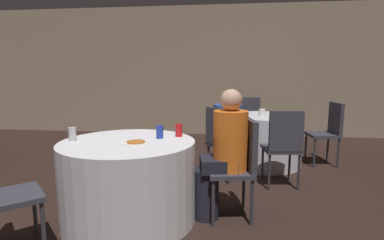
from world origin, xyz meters
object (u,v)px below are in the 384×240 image
chair_far_south (283,142)px  soda_can_red (179,130)px  chair_far_north (250,118)px  pizza_plate_near (136,142)px  table_far (264,140)px  chair_near_east (240,160)px  chair_far_east (329,128)px  soda_can_silver (72,134)px  table_near (129,181)px  person_orange_shirt (222,155)px  soda_can_blue (160,132)px  person_blue_shirt (231,132)px  chair_far_southwest (223,137)px

chair_far_south → soda_can_red: 1.34m
chair_far_north → pizza_plate_near: 3.16m
table_far → chair_near_east: (-0.42, -1.76, 0.19)m
chair_far_north → chair_far_east: 1.37m
soda_can_silver → chair_far_east: bearing=35.9°
table_near → chair_far_north: bearing=65.9°
chair_far_east → chair_far_north: bearing=46.0°
table_near → chair_far_north: chair_far_north is taller
soda_can_red → person_orange_shirt: bearing=-16.4°
soda_can_red → soda_can_silver: bearing=-161.8°
person_orange_shirt → pizza_plate_near: (-0.74, -0.20, 0.14)m
person_orange_shirt → soda_can_blue: (-0.58, 0.02, 0.20)m
chair_far_east → soda_can_silver: bearing=119.4°
chair_near_east → soda_can_red: 0.64m
person_blue_shirt → soda_can_silver: 1.96m
table_far → person_blue_shirt: size_ratio=0.95×
table_near → chair_far_south: bearing=32.4°
table_far → chair_far_south: size_ratio=1.17×
person_orange_shirt → soda_can_silver: bearing=88.5°
chair_far_southwest → soda_can_blue: bearing=-80.5°
chair_far_south → person_orange_shirt: 1.08m
soda_can_silver → soda_can_red: size_ratio=1.00×
soda_can_silver → chair_far_south: bearing=26.6°
chair_far_south → chair_far_southwest: (-0.70, 0.20, 0.00)m
chair_far_south → soda_can_silver: 2.27m
soda_can_silver → soda_can_red: bearing=18.2°
soda_can_red → chair_far_south: bearing=32.8°
chair_far_south → soda_can_silver: bearing=-159.9°
pizza_plate_near → soda_can_red: (0.32, 0.33, 0.05)m
chair_far_east → soda_can_blue: size_ratio=7.56×
chair_far_southwest → person_orange_shirt: size_ratio=0.77×
soda_can_blue → chair_far_north: bearing=69.3°
chair_far_south → soda_can_red: size_ratio=7.56×
chair_far_north → soda_can_blue: (-1.02, -2.71, 0.24)m
chair_near_east → soda_can_blue: size_ratio=7.56×
chair_far_north → soda_can_silver: chair_far_north is taller
chair_far_east → table_far: bearing=90.0°
chair_near_east → soda_can_blue: chair_near_east is taller
person_orange_shirt → pizza_plate_near: person_orange_shirt is taller
chair_far_southwest → pizza_plate_near: bearing=-81.8°
chair_near_east → person_orange_shirt: person_orange_shirt is taller
person_blue_shirt → soda_can_blue: 1.34m
person_blue_shirt → chair_far_southwest: bearing=-90.0°
chair_far_north → table_near: bearing=57.5°
chair_near_east → chair_far_east: same height
pizza_plate_near → soda_can_silver: 0.60m
person_orange_shirt → soda_can_red: size_ratio=9.80×
table_near → chair_near_east: size_ratio=1.30×
chair_far_southwest → person_orange_shirt: person_orange_shirt is taller
table_far → person_orange_shirt: bearing=-108.0°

